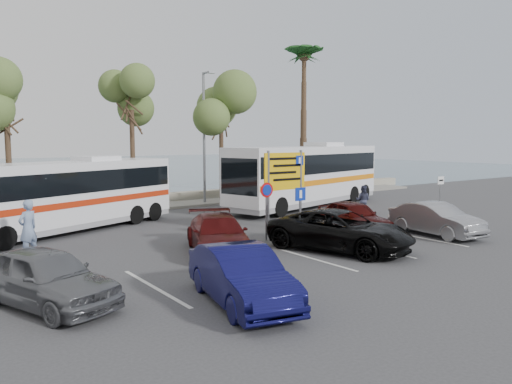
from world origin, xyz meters
TOP-DOWN VIEW (x-y plane):
  - ground at (0.00, 0.00)m, footprint 120.00×120.00m
  - kerb_strip at (0.00, 14.00)m, footprint 44.00×2.40m
  - seawall at (0.00, 16.00)m, footprint 48.00×0.80m
  - sea at (0.00, 60.00)m, footprint 140.00×140.00m
  - tree_left at (-8.00, 14.00)m, footprint 3.20×3.20m
  - tree_mid at (-1.50, 14.00)m, footprint 3.20×3.20m
  - tree_right at (4.50, 14.00)m, footprint 3.20×3.20m
  - palm_tree at (11.50, 14.00)m, footprint 4.80×4.80m
  - street_lamp_right at (3.00, 13.52)m, footprint 0.45×1.15m
  - direction_sign at (1.00, 3.20)m, footprint 2.20×0.12m
  - sign_no_stop at (-0.60, 2.38)m, footprint 0.60×0.08m
  - sign_parking at (-0.20, 0.79)m, footprint 0.50×0.07m
  - sign_taxi at (9.80, 1.49)m, footprint 0.50×0.07m
  - lane_markings at (-1.14, -1.00)m, footprint 12.02×4.20m
  - coach_bus_left at (-6.50, 8.98)m, footprint 10.64×6.22m
  - coach_bus_right at (7.50, 9.06)m, footprint 12.76×5.76m
  - car_silver_a at (-9.79, -0.88)m, footprint 3.10×4.60m
  - car_blue at (-5.81, -3.50)m, footprint 2.38×4.53m
  - car_maroon at (-3.41, 1.50)m, footprint 3.56×5.10m
  - car_red at (3.50, 1.50)m, footprint 2.39×4.35m
  - suv_black at (0.50, -0.66)m, footprint 4.00×5.84m
  - car_silver_b at (5.90, -0.96)m, footprint 1.90×4.34m
  - pedestrian_near at (-9.00, 4.99)m, footprint 0.87×0.77m
  - pedestrian_far at (7.88, 4.92)m, footprint 0.91×0.97m

SIDE VIEW (x-z plane):
  - ground at x=0.00m, z-range 0.00..0.00m
  - lane_markings at x=-1.14m, z-range 0.00..0.01m
  - sea at x=0.00m, z-range 0.01..0.01m
  - kerb_strip at x=0.00m, z-range 0.00..0.15m
  - seawall at x=0.00m, z-range 0.00..0.60m
  - car_maroon at x=-3.41m, z-range 0.00..1.37m
  - car_silver_b at x=5.90m, z-range 0.00..1.39m
  - car_red at x=3.50m, z-range 0.00..1.40m
  - car_blue at x=-5.81m, z-range 0.00..1.42m
  - car_silver_a at x=-9.79m, z-range 0.00..1.45m
  - suv_black at x=0.50m, z-range 0.00..1.48m
  - pedestrian_far at x=7.88m, z-range 0.00..1.58m
  - pedestrian_near at x=-9.00m, z-range 0.00..2.00m
  - sign_taxi at x=9.80m, z-range 0.32..2.52m
  - sign_parking at x=-0.20m, z-range 0.34..2.59m
  - coach_bus_left at x=-6.50m, z-range -0.12..3.18m
  - sign_no_stop at x=-0.60m, z-range 0.40..2.75m
  - coach_bus_right at x=7.50m, z-range -0.14..3.75m
  - direction_sign at x=1.00m, z-range 0.63..4.23m
  - street_lamp_right at x=3.00m, z-range 0.59..8.60m
  - tree_left at x=-8.00m, z-range 2.40..9.60m
  - tree_right at x=4.50m, z-range 2.47..9.87m
  - tree_mid at x=-1.50m, z-range 2.65..10.65m
  - palm_tree at x=11.50m, z-range 4.27..15.47m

